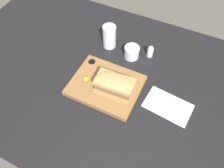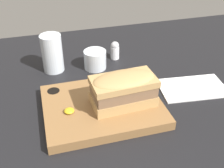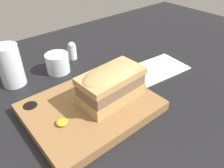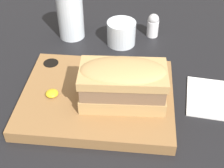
% 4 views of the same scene
% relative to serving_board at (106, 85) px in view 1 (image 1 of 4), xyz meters
% --- Properties ---
extents(dining_table, '(1.86, 1.03, 0.02)m').
position_rel_serving_board_xyz_m(dining_table, '(0.07, 0.05, -0.02)').
color(dining_table, black).
rests_on(dining_table, ground).
extents(serving_board, '(0.31, 0.25, 0.03)m').
position_rel_serving_board_xyz_m(serving_board, '(0.00, 0.00, 0.00)').
color(serving_board, olive).
rests_on(serving_board, dining_table).
extents(sandwich, '(0.17, 0.10, 0.09)m').
position_rel_serving_board_xyz_m(sandwich, '(0.05, -0.02, 0.06)').
color(sandwich, tan).
rests_on(sandwich, serving_board).
extents(mustard_dollop, '(0.03, 0.03, 0.01)m').
position_rel_serving_board_xyz_m(mustard_dollop, '(-0.09, -0.02, 0.02)').
color(mustard_dollop, gold).
rests_on(mustard_dollop, serving_board).
extents(water_glass, '(0.07, 0.07, 0.13)m').
position_rel_serving_board_xyz_m(water_glass, '(-0.10, 0.25, 0.04)').
color(water_glass, silver).
rests_on(water_glass, dining_table).
extents(wine_glass, '(0.08, 0.08, 0.06)m').
position_rel_serving_board_xyz_m(wine_glass, '(0.03, 0.23, 0.02)').
color(wine_glass, silver).
rests_on(wine_glass, dining_table).
extents(napkin, '(0.21, 0.14, 0.00)m').
position_rel_serving_board_xyz_m(napkin, '(0.29, 0.03, -0.01)').
color(napkin, white).
rests_on(napkin, dining_table).
extents(salt_shaker, '(0.03, 0.03, 0.07)m').
position_rel_serving_board_xyz_m(salt_shaker, '(0.12, 0.27, 0.02)').
color(salt_shaker, white).
rests_on(salt_shaker, dining_table).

